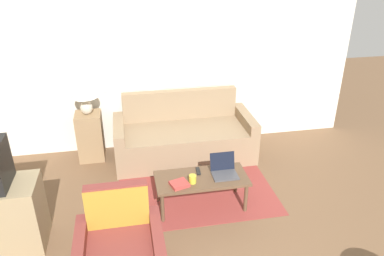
{
  "coord_description": "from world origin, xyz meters",
  "views": [
    {
      "loc": [
        -0.5,
        -1.12,
        2.79
      ],
      "look_at": [
        0.28,
        2.98,
        0.75
      ],
      "focal_mm": 35.0,
      "sensor_mm": 36.0,
      "label": 1
    }
  ],
  "objects_px": {
    "coffee_table": "(201,181)",
    "book_red": "(179,184)",
    "laptop": "(224,170)",
    "armchair": "(121,256)",
    "couch": "(184,138)",
    "cup_navy": "(193,179)",
    "tv_remote": "(198,171)",
    "table_lamp": "(84,91)"
  },
  "relations": [
    {
      "from": "laptop",
      "to": "tv_remote",
      "type": "relative_size",
      "value": 1.9
    },
    {
      "from": "armchair",
      "to": "laptop",
      "type": "bearing_deg",
      "value": 37.39
    },
    {
      "from": "table_lamp",
      "to": "book_red",
      "type": "bearing_deg",
      "value": -55.26
    },
    {
      "from": "armchair",
      "to": "table_lamp",
      "type": "distance_m",
      "value": 2.46
    },
    {
      "from": "table_lamp",
      "to": "tv_remote",
      "type": "distance_m",
      "value": 1.93
    },
    {
      "from": "coffee_table",
      "to": "cup_navy",
      "type": "distance_m",
      "value": 0.17
    },
    {
      "from": "coffee_table",
      "to": "tv_remote",
      "type": "height_order",
      "value": "tv_remote"
    },
    {
      "from": "cup_navy",
      "to": "tv_remote",
      "type": "bearing_deg",
      "value": 62.47
    },
    {
      "from": "laptop",
      "to": "armchair",
      "type": "bearing_deg",
      "value": -142.61
    },
    {
      "from": "laptop",
      "to": "tv_remote",
      "type": "xyz_separation_m",
      "value": [
        -0.28,
        0.1,
        -0.04
      ]
    },
    {
      "from": "coffee_table",
      "to": "laptop",
      "type": "height_order",
      "value": "laptop"
    },
    {
      "from": "laptop",
      "to": "book_red",
      "type": "bearing_deg",
      "value": -166.23
    },
    {
      "from": "cup_navy",
      "to": "tv_remote",
      "type": "xyz_separation_m",
      "value": [
        0.11,
        0.21,
        -0.04
      ]
    },
    {
      "from": "table_lamp",
      "to": "book_red",
      "type": "height_order",
      "value": "table_lamp"
    },
    {
      "from": "armchair",
      "to": "table_lamp",
      "type": "height_order",
      "value": "table_lamp"
    },
    {
      "from": "tv_remote",
      "to": "book_red",
      "type": "bearing_deg",
      "value": -138.39
    },
    {
      "from": "armchair",
      "to": "tv_remote",
      "type": "xyz_separation_m",
      "value": [
        0.93,
        1.03,
        0.15
      ]
    },
    {
      "from": "couch",
      "to": "coffee_table",
      "type": "height_order",
      "value": "couch"
    },
    {
      "from": "couch",
      "to": "cup_navy",
      "type": "height_order",
      "value": "couch"
    },
    {
      "from": "couch",
      "to": "armchair",
      "type": "distance_m",
      "value": 2.33
    },
    {
      "from": "couch",
      "to": "table_lamp",
      "type": "height_order",
      "value": "table_lamp"
    },
    {
      "from": "couch",
      "to": "book_red",
      "type": "relative_size",
      "value": 8.44
    },
    {
      "from": "armchair",
      "to": "cup_navy",
      "type": "relative_size",
      "value": 8.91
    },
    {
      "from": "couch",
      "to": "cup_navy",
      "type": "bearing_deg",
      "value": -95.26
    },
    {
      "from": "table_lamp",
      "to": "book_red",
      "type": "distance_m",
      "value": 1.94
    },
    {
      "from": "coffee_table",
      "to": "laptop",
      "type": "bearing_deg",
      "value": 5.38
    },
    {
      "from": "couch",
      "to": "coffee_table",
      "type": "distance_m",
      "value": 1.23
    },
    {
      "from": "tv_remote",
      "to": "cup_navy",
      "type": "bearing_deg",
      "value": -117.53
    },
    {
      "from": "couch",
      "to": "tv_remote",
      "type": "xyz_separation_m",
      "value": [
        -0.01,
        -1.11,
        0.13
      ]
    },
    {
      "from": "coffee_table",
      "to": "tv_remote",
      "type": "relative_size",
      "value": 6.95
    },
    {
      "from": "laptop",
      "to": "book_red",
      "type": "height_order",
      "value": "laptop"
    },
    {
      "from": "laptop",
      "to": "tv_remote",
      "type": "height_order",
      "value": "laptop"
    },
    {
      "from": "laptop",
      "to": "book_red",
      "type": "distance_m",
      "value": 0.56
    },
    {
      "from": "coffee_table",
      "to": "book_red",
      "type": "height_order",
      "value": "book_red"
    },
    {
      "from": "table_lamp",
      "to": "tv_remote",
      "type": "relative_size",
      "value": 3.28
    },
    {
      "from": "couch",
      "to": "laptop",
      "type": "xyz_separation_m",
      "value": [
        0.27,
        -1.21,
        0.17
      ]
    },
    {
      "from": "cup_navy",
      "to": "book_red",
      "type": "bearing_deg",
      "value": -170.55
    },
    {
      "from": "armchair",
      "to": "tv_remote",
      "type": "bearing_deg",
      "value": 47.83
    },
    {
      "from": "cup_navy",
      "to": "book_red",
      "type": "xyz_separation_m",
      "value": [
        -0.15,
        -0.03,
        -0.03
      ]
    },
    {
      "from": "couch",
      "to": "coffee_table",
      "type": "bearing_deg",
      "value": -90.01
    },
    {
      "from": "couch",
      "to": "armchair",
      "type": "xyz_separation_m",
      "value": [
        -0.94,
        -2.13,
        -0.03
      ]
    },
    {
      "from": "armchair",
      "to": "book_red",
      "type": "relative_size",
      "value": 3.64
    }
  ]
}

